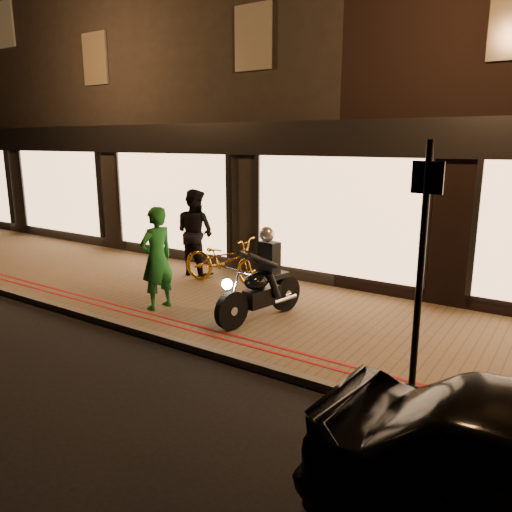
{
  "coord_description": "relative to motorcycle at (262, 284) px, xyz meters",
  "views": [
    {
      "loc": [
        4.22,
        -5.26,
        3.11
      ],
      "look_at": [
        -0.58,
        1.94,
        1.1
      ],
      "focal_mm": 35.0,
      "sensor_mm": 36.0,
      "label": 1
    }
  ],
  "objects": [
    {
      "name": "ground",
      "position": [
        0.19,
        -1.53,
        -0.73
      ],
      "size": [
        90.0,
        90.0,
        0.0
      ],
      "primitive_type": "plane",
      "color": "black",
      "rests_on": "ground"
    },
    {
      "name": "building_row",
      "position": [
        0.19,
        7.46,
        3.51
      ],
      "size": [
        48.0,
        10.11,
        8.5
      ],
      "color": "black",
      "rests_on": "ground"
    },
    {
      "name": "person_dark",
      "position": [
        -2.86,
        1.63,
        0.36
      ],
      "size": [
        0.99,
        0.79,
        1.95
      ],
      "primitive_type": "imported",
      "rotation": [
        0.0,
        0.0,
        3.09
      ],
      "color": "black",
      "rests_on": "sidewalk"
    },
    {
      "name": "red_kerb_lines",
      "position": [
        0.19,
        -0.98,
        -0.61
      ],
      "size": [
        50.0,
        0.26,
        0.01
      ],
      "color": "maroon",
      "rests_on": "sidewalk"
    },
    {
      "name": "sign_post",
      "position": [
        2.95,
        -1.28,
        1.06
      ],
      "size": [
        0.35,
        0.09,
        3.0
      ],
      "rotation": [
        0.0,
        0.0,
        -0.11
      ],
      "color": "black",
      "rests_on": "sidewalk"
    },
    {
      "name": "kerb_stone",
      "position": [
        0.19,
        -1.48,
        -0.67
      ],
      "size": [
        50.0,
        0.14,
        0.12
      ],
      "primitive_type": "cube",
      "color": "#59544C",
      "rests_on": "ground"
    },
    {
      "name": "motorcycle",
      "position": [
        0.0,
        0.0,
        0.0
      ],
      "size": [
        0.71,
        1.92,
        1.59
      ],
      "rotation": [
        0.0,
        0.0,
        -0.2
      ],
      "color": "black",
      "rests_on": "sidewalk"
    },
    {
      "name": "bicycle_gold",
      "position": [
        -1.84,
        1.39,
        -0.11
      ],
      "size": [
        2.0,
        0.9,
        1.02
      ],
      "primitive_type": "imported",
      "rotation": [
        0.0,
        0.0,
        1.69
      ],
      "color": "orange",
      "rests_on": "sidewalk"
    },
    {
      "name": "person_green",
      "position": [
        -1.88,
        -0.56,
        0.32
      ],
      "size": [
        0.53,
        0.73,
        1.86
      ],
      "primitive_type": "imported",
      "rotation": [
        0.0,
        0.0,
        -1.71
      ],
      "color": "#1B6824",
      "rests_on": "sidewalk"
    },
    {
      "name": "sidewalk",
      "position": [
        0.19,
        0.47,
        -0.67
      ],
      "size": [
        50.0,
        4.0,
        0.12
      ],
      "primitive_type": "cube",
      "color": "brown",
      "rests_on": "ground"
    }
  ]
}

